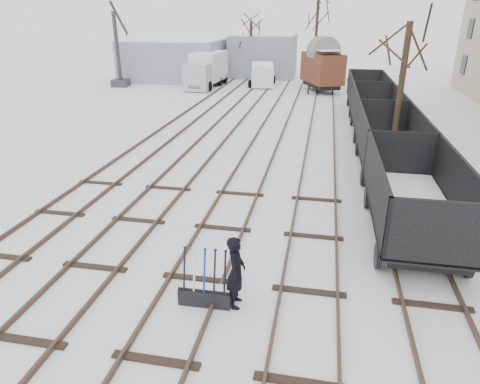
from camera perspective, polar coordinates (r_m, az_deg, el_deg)
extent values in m
plane|color=white|center=(11.85, -5.75, -11.54)|extent=(120.00, 120.00, 0.00)
cube|color=black|center=(26.12, -11.26, 7.74)|extent=(0.07, 52.00, 0.15)
cube|color=black|center=(25.62, -8.26, 7.65)|extent=(0.07, 52.00, 0.15)
cube|color=black|center=(15.93, -24.80, -4.11)|extent=(1.90, 0.20, 0.08)
cube|color=black|center=(25.16, -4.86, 7.53)|extent=(0.07, 52.00, 0.15)
cube|color=black|center=(24.81, -1.64, 7.38)|extent=(0.07, 52.00, 0.15)
cube|color=black|center=(14.44, -15.00, -5.42)|extent=(1.90, 0.20, 0.08)
cube|color=black|center=(24.53, 1.96, 7.19)|extent=(0.07, 52.00, 0.15)
cube|color=black|center=(24.35, 5.32, 6.99)|extent=(0.07, 52.00, 0.15)
cube|color=black|center=(13.47, -3.33, -6.77)|extent=(1.90, 0.20, 0.08)
cube|color=black|center=(24.25, 9.02, 6.74)|extent=(0.07, 52.00, 0.15)
cube|color=black|center=(24.25, 12.42, 6.49)|extent=(0.07, 52.00, 0.15)
cube|color=black|center=(13.13, 9.59, -7.93)|extent=(1.90, 0.20, 0.08)
cube|color=black|center=(24.35, 16.12, 6.19)|extent=(0.07, 52.00, 0.15)
cube|color=black|center=(24.52, 19.46, 5.89)|extent=(0.07, 52.00, 0.15)
cube|color=black|center=(13.46, 22.58, -8.70)|extent=(1.90, 0.20, 0.08)
cube|color=gray|center=(48.30, -8.69, 17.00)|extent=(10.00, 8.00, 4.00)
cube|color=white|center=(48.15, -8.85, 19.43)|extent=(9.80, 7.84, 0.10)
cube|color=gray|center=(50.03, 3.15, 17.64)|extent=(7.00, 6.00, 4.40)
cube|color=white|center=(49.88, 3.21, 20.21)|extent=(6.86, 5.88, 0.10)
cube|color=black|center=(10.88, -4.61, -13.61)|extent=(1.31, 0.45, 0.44)
cube|color=black|center=(10.74, -4.65, -12.58)|extent=(1.31, 0.33, 0.06)
cube|color=white|center=(10.72, -4.66, -12.40)|extent=(1.26, 0.29, 0.03)
cylinder|color=black|center=(10.59, -7.40, -10.08)|extent=(0.06, 0.32, 1.08)
cylinder|color=silver|center=(10.52, -6.08, -10.24)|extent=(0.06, 0.32, 1.08)
cylinder|color=#0B2599|center=(10.46, -4.74, -10.39)|extent=(0.06, 0.32, 1.08)
cylinder|color=black|center=(10.41, -3.38, -10.53)|extent=(0.06, 0.32, 1.08)
cylinder|color=black|center=(10.36, -2.01, -10.68)|extent=(0.06, 0.32, 1.08)
imported|color=black|center=(10.40, -0.53, -10.62)|extent=(0.52, 0.73, 1.87)
cube|color=black|center=(14.58, 21.88, -3.11)|extent=(2.07, 5.68, 0.43)
cube|color=black|center=(14.49, 22.00, -2.34)|extent=(2.58, 6.46, 0.13)
cube|color=black|center=(13.97, 17.55, 1.20)|extent=(0.11, 6.46, 1.72)
cube|color=black|center=(14.49, 27.29, 0.43)|extent=(0.11, 6.46, 1.72)
cube|color=white|center=(14.45, 22.06, -1.96)|extent=(2.33, 6.20, 0.06)
cylinder|color=black|center=(12.71, 17.89, -8.08)|extent=(0.13, 0.75, 0.75)
cylinder|color=black|center=(16.82, 24.55, -1.33)|extent=(0.13, 0.75, 0.75)
cube|color=black|center=(20.48, 19.04, 4.59)|extent=(2.07, 5.68, 0.43)
cube|color=black|center=(20.42, 19.11, 5.17)|extent=(2.58, 6.46, 0.13)
cube|color=black|center=(20.05, 15.91, 7.81)|extent=(0.11, 6.46, 1.72)
cube|color=black|center=(20.42, 22.87, 7.15)|extent=(0.11, 6.46, 1.72)
cube|color=white|center=(20.39, 19.15, 5.46)|extent=(2.33, 6.20, 0.06)
cylinder|color=black|center=(18.50, 16.01, 2.00)|extent=(0.13, 0.75, 0.75)
cylinder|color=black|center=(22.72, 21.30, 5.15)|extent=(0.13, 0.75, 0.75)
cube|color=black|center=(26.62, 17.46, 8.80)|extent=(2.07, 5.68, 0.43)
cube|color=black|center=(26.57, 17.52, 9.25)|extent=(2.58, 6.46, 0.13)
cube|color=black|center=(26.29, 15.02, 11.32)|extent=(0.11, 6.46, 1.72)
cube|color=black|center=(26.56, 20.43, 10.79)|extent=(0.11, 6.46, 1.72)
cube|color=white|center=(26.55, 17.54, 9.48)|extent=(2.33, 6.20, 0.06)
cylinder|color=black|center=(24.59, 15.05, 7.19)|extent=(0.13, 0.75, 0.75)
cylinder|color=black|center=(28.84, 19.38, 8.92)|extent=(0.13, 0.75, 0.75)
cube|color=black|center=(32.85, 16.46, 11.42)|extent=(2.07, 5.68, 0.43)
cube|color=black|center=(32.81, 16.51, 11.79)|extent=(2.58, 6.46, 0.13)
cube|color=black|center=(32.58, 14.46, 13.47)|extent=(0.11, 6.46, 1.72)
cube|color=black|center=(32.81, 18.88, 13.04)|extent=(0.11, 6.46, 1.72)
cube|color=white|center=(32.79, 16.53, 11.97)|extent=(2.33, 6.20, 0.06)
cylinder|color=black|center=(30.80, 14.46, 10.31)|extent=(0.13, 0.75, 0.75)
cylinder|color=black|center=(35.06, 18.11, 11.36)|extent=(0.13, 0.75, 0.75)
cube|color=black|center=(40.71, 10.75, 13.89)|extent=(3.43, 4.68, 0.39)
cube|color=#4A2616|center=(40.52, 10.91, 15.93)|extent=(4.09, 5.40, 2.53)
cube|color=white|center=(40.37, 11.09, 18.19)|extent=(3.78, 5.08, 0.04)
cylinder|color=black|center=(39.24, 9.07, 13.24)|extent=(0.12, 0.68, 0.68)
cylinder|color=black|center=(42.30, 12.26, 13.69)|extent=(0.12, 0.68, 0.68)
cube|color=black|center=(42.87, -4.41, 14.47)|extent=(1.58, 7.14, 0.28)
cube|color=#A1A6AA|center=(40.28, -5.45, 14.98)|extent=(2.35, 2.01, 2.33)
cube|color=silver|center=(43.41, -4.20, 16.38)|extent=(2.64, 4.99, 2.61)
cube|color=white|center=(43.28, -4.25, 18.12)|extent=(2.59, 4.89, 0.04)
cylinder|color=black|center=(40.87, -6.76, 13.91)|extent=(0.28, 0.93, 0.93)
cylinder|color=black|center=(45.13, -2.21, 14.88)|extent=(0.28, 0.93, 0.93)
cube|color=silver|center=(43.47, 3.00, 15.38)|extent=(2.76, 5.01, 1.94)
cube|color=white|center=(43.36, 3.03, 16.68)|extent=(2.69, 4.89, 0.04)
cylinder|color=black|center=(42.24, 1.33, 14.22)|extent=(0.24, 0.76, 0.76)
cylinder|color=black|center=(44.93, 4.54, 14.68)|extent=(0.24, 0.76, 0.76)
cube|color=#323137|center=(44.63, -15.61, 13.84)|extent=(1.73, 1.73, 0.68)
cylinder|color=#323137|center=(44.30, -16.05, 17.75)|extent=(0.37, 0.37, 6.81)
cylinder|color=#323137|center=(45.57, -15.54, 21.36)|extent=(0.85, 4.33, 3.14)
cylinder|color=black|center=(47.25, -14.29, 19.01)|extent=(0.03, 0.03, 3.83)
cylinder|color=black|center=(22.49, 20.58, 12.43)|extent=(0.30, 0.30, 6.32)
cylinder|color=black|center=(47.31, 1.46, 18.25)|extent=(0.30, 0.30, 5.86)
cylinder|color=black|center=(48.17, 10.10, 19.55)|extent=(0.30, 0.30, 8.43)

